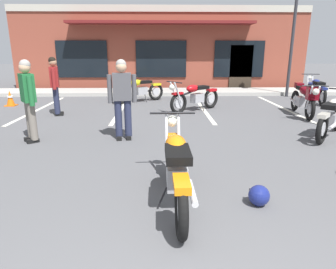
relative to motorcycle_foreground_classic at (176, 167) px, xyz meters
The scene contains 16 objects.
ground_plane 1.53m from the motorcycle_foreground_classic, 94.54° to the left, with size 80.00×80.00×0.00m, color #515154.
sidewalk_kerb 10.00m from the motorcycle_foreground_classic, 90.66° to the left, with size 22.00×1.80×0.14m, color #A8A59E.
brick_storefront_building 14.34m from the motorcycle_foreground_classic, 90.46° to the left, with size 14.04×6.81×3.86m.
painted_stall_lines 6.41m from the motorcycle_foreground_classic, 91.04° to the left, with size 8.15×4.80×0.01m.
motorcycle_foreground_classic is the anchor object (origin of this frame).
motorcycle_red_sportbike 4.58m from the motorcycle_foreground_classic, 38.91° to the left, with size 1.59×1.71×0.98m.
motorcycle_black_cruiser 7.73m from the motorcycle_foreground_classic, 97.14° to the left, with size 1.83×1.41×0.98m.
motorcycle_blue_standard 6.39m from the motorcycle_foreground_classic, 51.88° to the left, with size 0.74×2.10×0.98m.
motorcycle_green_cafe_racer 5.94m from the motorcycle_foreground_classic, 81.24° to the left, with size 1.76×1.52×0.98m.
motorcycle_orange_scrambler 9.25m from the motorcycle_foreground_classic, 53.25° to the left, with size 0.76×2.09×0.98m.
person_in_black_shirt 3.03m from the motorcycle_foreground_classic, 109.07° to the left, with size 0.61×0.31×1.68m.
person_in_shorts_foreground 3.95m from the motorcycle_foreground_classic, 136.73° to the left, with size 0.44×0.54×1.68m.
person_near_building 6.25m from the motorcycle_foreground_classic, 120.98° to the left, with size 0.35×0.61×1.68m.
helmet_on_pavement 1.07m from the motorcycle_foreground_classic, ahead, with size 0.26×0.26×0.26m.
traffic_cone 8.80m from the motorcycle_foreground_classic, 127.45° to the left, with size 0.34×0.34×0.53m.
parking_lot_lamp_post 10.47m from the motorcycle_foreground_classic, 59.89° to the left, with size 0.24×0.76×4.65m.
Camera 1 is at (-0.08, -0.82, 1.84)m, focal length 32.00 mm.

